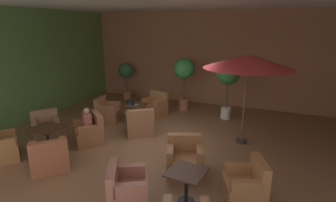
# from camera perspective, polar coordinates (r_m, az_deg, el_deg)

# --- Properties ---
(ground_plane) EXTENTS (10.44, 9.08, 0.02)m
(ground_plane) POSITION_cam_1_polar(r_m,az_deg,el_deg) (7.90, -1.30, -8.77)
(ground_plane) COLOR brown
(wall_back_brick) EXTENTS (10.44, 0.08, 3.88)m
(wall_back_brick) POSITION_cam_1_polar(r_m,az_deg,el_deg) (11.52, 7.95, 8.95)
(wall_back_brick) COLOR #9F6748
(wall_back_brick) RESTS_ON ground_plane
(wall_left_accent) EXTENTS (0.08, 9.08, 3.88)m
(wall_left_accent) POSITION_cam_1_polar(r_m,az_deg,el_deg) (10.53, -28.21, 6.64)
(wall_left_accent) COLOR #567E41
(wall_left_accent) RESTS_ON ground_plane
(cafe_table_front_left) EXTENTS (0.77, 0.77, 0.66)m
(cafe_table_front_left) POSITION_cam_1_polar(r_m,az_deg,el_deg) (9.26, -6.96, -1.67)
(cafe_table_front_left) COLOR black
(cafe_table_front_left) RESTS_ON ground_plane
(armchair_front_left_north) EXTENTS (0.90, 0.91, 0.88)m
(armchair_front_left_north) POSITION_cam_1_polar(r_m,az_deg,el_deg) (9.62, -12.77, -2.47)
(armchair_front_left_north) COLOR #8F5A3A
(armchair_front_left_north) RESTS_ON ground_plane
(armchair_front_left_east) EXTENTS (1.10, 1.09, 0.87)m
(armchair_front_left_east) POSITION_cam_1_polar(r_m,az_deg,el_deg) (8.37, -6.05, -5.01)
(armchair_front_left_east) COLOR #956344
(armchair_front_left_east) RESTS_ON ground_plane
(armchair_front_left_south) EXTENTS (0.95, 0.90, 0.91)m
(armchair_front_left_south) POSITION_cam_1_polar(r_m,az_deg,el_deg) (10.01, -2.82, -1.32)
(armchair_front_left_south) COLOR #9C653D
(armchair_front_left_south) RESTS_ON ground_plane
(cafe_table_front_right) EXTENTS (0.81, 0.81, 0.66)m
(cafe_table_front_right) POSITION_cam_1_polar(r_m,az_deg,el_deg) (7.88, -24.41, -6.17)
(cafe_table_front_right) COLOR black
(cafe_table_front_right) RESTS_ON ground_plane
(armchair_front_right_north) EXTENTS (1.07, 1.06, 0.89)m
(armchair_front_right_north) POSITION_cam_1_polar(r_m,az_deg,el_deg) (7.96, -32.21, -8.48)
(armchair_front_right_north) COLOR #A06939
(armchair_front_right_north) RESTS_ON ground_plane
(armchair_front_right_east) EXTENTS (1.11, 1.11, 0.80)m
(armchair_front_right_east) POSITION_cam_1_polar(r_m,az_deg,el_deg) (6.95, -23.95, -10.91)
(armchair_front_right_east) COLOR #A1593A
(armchair_front_right_east) RESTS_ON ground_plane
(armchair_front_right_south) EXTENTS (1.10, 1.09, 0.86)m
(armchair_front_right_south) POSITION_cam_1_polar(r_m,az_deg,el_deg) (8.06, -16.40, -6.42)
(armchair_front_right_south) COLOR #99603C
(armchair_front_right_south) RESTS_ON ground_plane
(armchair_front_right_west) EXTENTS (1.03, 1.04, 0.79)m
(armchair_front_right_west) POSITION_cam_1_polar(r_m,az_deg,el_deg) (8.99, -24.64, -5.07)
(armchair_front_right_west) COLOR #93674B
(armchair_front_right_west) RESTS_ON ground_plane
(cafe_table_mid_center) EXTENTS (0.73, 0.73, 0.66)m
(cafe_table_mid_center) POSITION_cam_1_polar(r_m,az_deg,el_deg) (5.22, 3.97, -16.03)
(cafe_table_mid_center) COLOR black
(cafe_table_mid_center) RESTS_ON ground_plane
(armchair_mid_center_north) EXTENTS (1.02, 1.06, 0.82)m
(armchair_mid_center_north) POSITION_cam_1_polar(r_m,az_deg,el_deg) (5.27, -8.80, -18.47)
(armchair_mid_center_north) COLOR #9E5C4C
(armchair_mid_center_north) RESTS_ON ground_plane
(armchair_mid_center_south) EXTENTS (0.94, 0.96, 0.89)m
(armchair_mid_center_south) POSITION_cam_1_polar(r_m,az_deg,el_deg) (5.49, 16.26, -17.27)
(armchair_mid_center_south) COLOR #99633B
(armchair_mid_center_south) RESTS_ON ground_plane
(armchair_mid_center_west) EXTENTS (1.03, 1.02, 0.82)m
(armchair_mid_center_west) POSITION_cam_1_polar(r_m,az_deg,el_deg) (6.30, 3.54, -12.30)
(armchair_mid_center_west) COLOR #915D38
(armchair_mid_center_west) RESTS_ON ground_plane
(patio_umbrella_tall_red) EXTENTS (2.39, 2.39, 2.53)m
(patio_umbrella_tall_red) POSITION_cam_1_polar(r_m,az_deg,el_deg) (7.53, 16.64, 8.01)
(patio_umbrella_tall_red) COLOR #2D2D2D
(patio_umbrella_tall_red) RESTS_ON ground_plane
(potted_tree_left_corner) EXTENTS (0.81, 0.81, 2.09)m
(potted_tree_left_corner) POSITION_cam_1_polar(r_m,az_deg,el_deg) (10.50, 3.41, 5.99)
(potted_tree_left_corner) COLOR #A86243
(potted_tree_left_corner) RESTS_ON ground_plane
(potted_tree_mid_left) EXTENTS (0.83, 0.83, 2.09)m
(potted_tree_mid_left) POSITION_cam_1_polar(r_m,az_deg,el_deg) (9.65, 12.65, 5.05)
(potted_tree_mid_left) COLOR silver
(potted_tree_mid_left) RESTS_ON ground_plane
(potted_tree_mid_right) EXTENTS (0.65, 0.65, 1.65)m
(potted_tree_mid_right) POSITION_cam_1_polar(r_m,az_deg,el_deg) (12.37, -8.91, 5.54)
(potted_tree_mid_right) COLOR #A86A44
(potted_tree_mid_right) RESTS_ON ground_plane
(patron_blue_shirt) EXTENTS (0.42, 0.40, 0.63)m
(patron_blue_shirt) POSITION_cam_1_polar(r_m,az_deg,el_deg) (7.92, -16.92, -3.90)
(patron_blue_shirt) COLOR #AB534F
(patron_blue_shirt) RESTS_ON ground_plane
(iced_drink_cup) EXTENTS (0.08, 0.08, 0.11)m
(iced_drink_cup) POSITION_cam_1_polar(r_m,az_deg,el_deg) (9.20, -8.01, -0.54)
(iced_drink_cup) COLOR white
(iced_drink_cup) RESTS_ON cafe_table_front_left
(open_laptop) EXTENTS (0.34, 0.26, 0.20)m
(open_laptop) POSITION_cam_1_polar(r_m,az_deg,el_deg) (9.20, -7.73, -0.56)
(open_laptop) COLOR #9EA0A5
(open_laptop) RESTS_ON cafe_table_front_left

